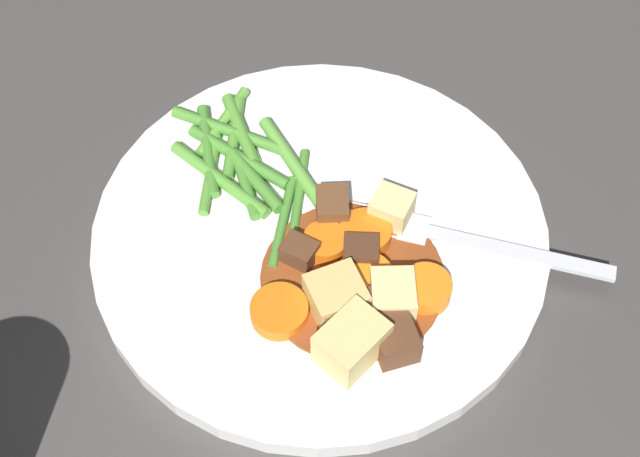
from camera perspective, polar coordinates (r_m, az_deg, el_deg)
The scene contains 31 objects.
ground_plane at distance 0.57m, azimuth 0.00°, elevation -0.83°, with size 3.00×3.00×0.00m, color #423F3D.
dinner_plate at distance 0.56m, azimuth 0.00°, elevation -0.42°, with size 0.29×0.29×0.01m, color white.
stew_sauce at distance 0.53m, azimuth 2.10°, elevation -3.22°, with size 0.11×0.11×0.00m, color brown.
carrot_slice_0 at distance 0.53m, azimuth 2.83°, elevation -3.40°, with size 0.04×0.04×0.01m, color orange.
carrot_slice_1 at distance 0.53m, azimuth 6.78°, elevation -3.91°, with size 0.03×0.03×0.01m, color orange.
carrot_slice_2 at distance 0.55m, azimuth 2.92°, elevation -0.41°, with size 0.03×0.03×0.01m, color orange.
carrot_slice_3 at distance 0.52m, azimuth -2.62°, elevation -5.33°, with size 0.03×0.03×0.01m, color orange.
carrot_slice_4 at distance 0.54m, azimuth 0.33°, elevation -0.97°, with size 0.03×0.03×0.01m, color orange.
potato_chunk_0 at distance 0.55m, azimuth 4.60°, elevation 1.24°, with size 0.02×0.02×0.02m, color #EAD68C.
potato_chunk_1 at distance 0.52m, azimuth 4.68°, elevation -4.35°, with size 0.03×0.03×0.02m, color #EAD68C.
potato_chunk_2 at distance 0.50m, azimuth 2.06°, elevation -7.30°, with size 0.03×0.04×0.03m, color #E5CC7A.
potato_chunk_3 at distance 0.52m, azimuth 1.05°, elevation -4.39°, with size 0.03×0.03×0.02m, color #DBBC6B.
meat_chunk_0 at distance 0.54m, azimuth -1.32°, elevation -1.58°, with size 0.02×0.02×0.02m, color #56331E.
meat_chunk_1 at distance 0.55m, azimuth 0.88°, elevation 1.19°, with size 0.02×0.02×0.02m, color brown.
meat_chunk_2 at distance 0.53m, azimuth 2.57°, elevation -1.70°, with size 0.02×0.02×0.02m, color #4C2B19.
meat_chunk_3 at distance 0.51m, azimuth 4.73°, elevation -6.89°, with size 0.02×0.03×0.02m, color #56331E.
meat_chunk_4 at distance 0.51m, azimuth 1.95°, elevation -5.68°, with size 0.03×0.03×0.02m, color #56331E.
green_bean_0 at distance 0.60m, azimuth -5.10°, elevation 6.34°, with size 0.01×0.01×0.06m, color #599E38.
green_bean_1 at distance 0.58m, azimuth -1.82°, elevation 4.32°, with size 0.01×0.01×0.08m, color #66AD42.
green_bean_2 at distance 0.60m, azimuth -5.55°, elevation 5.85°, with size 0.01×0.01×0.07m, color #599E38.
green_bean_3 at distance 0.58m, azimuth -6.44°, elevation 3.16°, with size 0.01×0.01×0.08m, color #599E38.
green_bean_4 at distance 0.57m, azimuth -1.34°, elevation 2.33°, with size 0.01×0.01×0.07m, color #4C8E33.
green_bean_5 at distance 0.57m, azimuth -4.76°, elevation 2.73°, with size 0.01×0.01×0.05m, color #4C8E33.
green_bean_6 at distance 0.59m, azimuth -5.04°, elevation 4.72°, with size 0.01×0.01×0.08m, color #4C8E33.
green_bean_7 at distance 0.58m, azimuth -7.05°, elevation 3.51°, with size 0.01×0.01×0.06m, color #599E38.
green_bean_8 at distance 0.59m, azimuth -7.19°, elevation 4.99°, with size 0.01×0.01×0.07m, color #4C8E33.
green_bean_9 at distance 0.60m, azimuth -5.93°, elevation 6.28°, with size 0.01×0.01×0.08m, color #4C8E33.
green_bean_10 at distance 0.56m, azimuth -2.41°, elevation 0.45°, with size 0.01×0.01×0.07m, color #4C8E33.
green_bean_11 at distance 0.57m, azimuth -4.19°, elevation 3.13°, with size 0.01×0.01×0.06m, color #4C8E33.
green_bean_12 at distance 0.61m, azimuth -6.25°, elevation 6.81°, with size 0.01×0.01×0.06m, color #66AD42.
fork at distance 0.56m, azimuth 9.08°, elevation -0.75°, with size 0.16×0.10×0.00m.
Camera 1 is at (0.22, -0.22, 0.47)m, focal length 49.96 mm.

